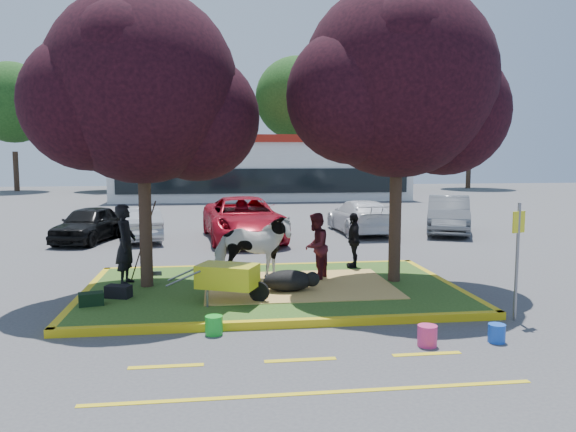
{
  "coord_description": "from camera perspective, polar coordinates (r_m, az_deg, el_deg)",
  "views": [
    {
      "loc": [
        -1.25,
        -12.32,
        3.1
      ],
      "look_at": [
        0.42,
        0.5,
        1.68
      ],
      "focal_mm": 35.0,
      "sensor_mm": 36.0,
      "label": 1
    }
  ],
  "objects": [
    {
      "name": "ground",
      "position": [
        12.77,
        -1.61,
        -7.81
      ],
      "size": [
        90.0,
        90.0,
        0.0
      ],
      "primitive_type": "plane",
      "color": "#424244",
      "rests_on": "ground"
    },
    {
      "name": "median_island",
      "position": [
        12.75,
        -1.61,
        -7.48
      ],
      "size": [
        8.0,
        5.0,
        0.15
      ],
      "primitive_type": "cube",
      "color": "#2C4C17",
      "rests_on": "ground"
    },
    {
      "name": "curb_near",
      "position": [
        10.28,
        -0.13,
        -10.88
      ],
      "size": [
        8.3,
        0.16,
        0.15
      ],
      "primitive_type": "cube",
      "color": "gold",
      "rests_on": "ground"
    },
    {
      "name": "curb_far",
      "position": [
        15.26,
        -2.6,
        -5.19
      ],
      "size": [
        8.3,
        0.16,
        0.15
      ],
      "primitive_type": "cube",
      "color": "gold",
      "rests_on": "ground"
    },
    {
      "name": "curb_left",
      "position": [
        13.0,
        -19.97,
        -7.59
      ],
      "size": [
        0.16,
        5.3,
        0.15
      ],
      "primitive_type": "cube",
      "color": "gold",
      "rests_on": "ground"
    },
    {
      "name": "curb_right",
      "position": [
        13.76,
        15.66,
        -6.69
      ],
      "size": [
        0.16,
        5.3,
        0.15
      ],
      "primitive_type": "cube",
      "color": "gold",
      "rests_on": "ground"
    },
    {
      "name": "straw_bedding",
      "position": [
        12.8,
        1.08,
        -7.05
      ],
      "size": [
        4.2,
        3.0,
        0.01
      ],
      "primitive_type": "cube",
      "color": "#ECBE61",
      "rests_on": "median_island"
    },
    {
      "name": "tree_purple_left",
      "position": [
        12.86,
        -14.54,
        11.67
      ],
      "size": [
        5.06,
        4.2,
        6.51
      ],
      "color": "black",
      "rests_on": "median_island"
    },
    {
      "name": "tree_purple_right",
      "position": [
        13.26,
        11.21,
        12.46
      ],
      "size": [
        5.3,
        4.4,
        6.82
      ],
      "color": "black",
      "rests_on": "median_island"
    },
    {
      "name": "fire_lane_stripe_a",
      "position": [
        8.73,
        -12.29,
        -14.7
      ],
      "size": [
        1.1,
        0.12,
        0.01
      ],
      "primitive_type": "cube",
      "color": "yellow",
      "rests_on": "ground"
    },
    {
      "name": "fire_lane_stripe_b",
      "position": [
        8.78,
        1.26,
        -14.41
      ],
      "size": [
        1.1,
        0.12,
        0.01
      ],
      "primitive_type": "cube",
      "color": "yellow",
      "rests_on": "ground"
    },
    {
      "name": "fire_lane_stripe_c",
      "position": [
        9.28,
        13.91,
        -13.45
      ],
      "size": [
        1.1,
        0.12,
        0.01
      ],
      "primitive_type": "cube",
      "color": "yellow",
      "rests_on": "ground"
    },
    {
      "name": "fire_lane_long",
      "position": [
        7.69,
        2.68,
        -17.54
      ],
      "size": [
        6.0,
        0.1,
        0.01
      ],
      "primitive_type": "cube",
      "color": "yellow",
      "rests_on": "ground"
    },
    {
      "name": "retail_building",
      "position": [
        40.44,
        -2.83,
        5.05
      ],
      "size": [
        20.4,
        8.4,
        4.4
      ],
      "color": "silver",
      "rests_on": "ground"
    },
    {
      "name": "treeline",
      "position": [
        50.21,
        -4.66,
        11.53
      ],
      "size": [
        46.58,
        7.8,
        14.63
      ],
      "color": "black",
      "rests_on": "ground"
    },
    {
      "name": "cow",
      "position": [
        13.16,
        -3.65,
        -3.26
      ],
      "size": [
        1.95,
        1.1,
        1.56
      ],
      "primitive_type": "imported",
      "rotation": [
        0.0,
        0.0,
        1.42
      ],
      "color": "white",
      "rests_on": "median_island"
    },
    {
      "name": "calf",
      "position": [
        12.22,
        -0.0,
        -6.59
      ],
      "size": [
        1.09,
        0.63,
        0.47
      ],
      "primitive_type": "ellipsoid",
      "rotation": [
        0.0,
        0.0,
        0.01
      ],
      "color": "black",
      "rests_on": "median_island"
    },
    {
      "name": "handler",
      "position": [
        13.33,
        -16.16,
        -2.78
      ],
      "size": [
        0.51,
        0.71,
        1.83
      ],
      "primitive_type": "imported",
      "rotation": [
        0.0,
        0.0,
        1.46
      ],
      "color": "black",
      "rests_on": "median_island"
    },
    {
      "name": "visitor_a",
      "position": [
        13.3,
        2.83,
        -3.09
      ],
      "size": [
        0.91,
        0.97,
        1.59
      ],
      "primitive_type": "imported",
      "rotation": [
        0.0,
        0.0,
        -2.09
      ],
      "color": "#401218",
      "rests_on": "median_island"
    },
    {
      "name": "visitor_b",
      "position": [
        14.84,
        6.68,
        -2.44
      ],
      "size": [
        0.48,
        0.89,
        1.44
      ],
      "primitive_type": "imported",
      "rotation": [
        0.0,
        0.0,
        -1.73
      ],
      "color": "black",
      "rests_on": "median_island"
    },
    {
      "name": "wheelbarrow",
      "position": [
        11.29,
        -6.08,
        -6.13
      ],
      "size": [
        2.04,
        1.09,
        0.78
      ],
      "rotation": [
        0.0,
        0.0,
        -0.41
      ],
      "color": "black",
      "rests_on": "median_island"
    },
    {
      "name": "gear_bag_dark",
      "position": [
        12.24,
        -16.84,
        -7.35
      ],
      "size": [
        0.57,
        0.43,
        0.26
      ],
      "primitive_type": "cube",
      "rotation": [
        0.0,
        0.0,
        -0.34
      ],
      "color": "black",
      "rests_on": "median_island"
    },
    {
      "name": "gear_bag_green",
      "position": [
        11.81,
        -19.37,
        -7.96
      ],
      "size": [
        0.53,
        0.4,
        0.25
      ],
      "primitive_type": "cube",
      "rotation": [
        0.0,
        0.0,
        0.26
      ],
      "color": "black",
      "rests_on": "median_island"
    },
    {
      "name": "sign_post",
      "position": [
        11.24,
        22.29,
        -3.18
      ],
      "size": [
        0.3,
        0.15,
        2.22
      ],
      "rotation": [
        0.0,
        0.0,
        0.39
      ],
      "color": "slate",
      "rests_on": "ground"
    },
    {
      "name": "bucket_green",
      "position": [
        9.97,
        -7.53,
        -10.95
      ],
      "size": [
        0.31,
        0.31,
        0.33
      ],
      "primitive_type": "cylinder",
      "rotation": [
        0.0,
        0.0,
        -0.01
      ],
      "color": "green",
      "rests_on": "ground"
    },
    {
      "name": "bucket_pink",
      "position": [
        9.59,
        13.96,
        -11.73
      ],
      "size": [
        0.41,
        0.41,
        0.34
      ],
      "primitive_type": "cylinder",
      "rotation": [
        0.0,
        0.0,
        -0.35
      ],
      "color": "#DF3178",
      "rests_on": "ground"
    },
    {
      "name": "bucket_blue",
      "position": [
        10.12,
        20.43,
        -11.1
      ],
      "size": [
        0.29,
        0.29,
        0.3
      ],
      "primitive_type": "cylinder",
      "rotation": [
        0.0,
        0.0,
        0.02
      ],
      "color": "blue",
      "rests_on": "ground"
    },
    {
      "name": "car_black",
      "position": [
        21.23,
        -19.61,
        -0.77
      ],
      "size": [
        2.32,
        3.99,
        1.28
      ],
      "primitive_type": "imported",
      "rotation": [
        0.0,
        0.0,
        -0.23
      ],
      "color": "black",
      "rests_on": "ground"
    },
    {
      "name": "car_silver",
      "position": [
        21.06,
        -14.83,
        -0.76
      ],
      "size": [
        2.05,
        3.87,
        1.21
      ],
      "primitive_type": "imported",
      "rotation": [
        0.0,
        0.0,
        3.36
      ],
      "color": "#ADB0B5",
      "rests_on": "ground"
    },
    {
      "name": "car_red",
      "position": [
        20.42,
        -4.53,
        -0.28
      ],
      "size": [
        3.11,
        5.85,
        1.57
      ],
      "primitive_type": "imported",
      "rotation": [
        0.0,
        0.0,
        0.09
      ],
      "color": "#A90E1E",
      "rests_on": "ground"
    },
    {
      "name": "car_white",
      "position": [
        22.4,
        7.33,
        -0.06
      ],
      "size": [
        2.02,
        4.6,
        1.32
      ],
      "primitive_type": "imported",
      "rotation": [
        0.0,
        0.0,
        3.18
      ],
      "color": "white",
      "rests_on": "ground"
    },
    {
      "name": "car_grey",
      "position": [
        23.14,
        15.99,
        0.14
      ],
      "size": [
        3.15,
        4.69,
        1.46
      ],
      "primitive_type": "imported",
      "rotation": [
        0.0,
        0.0,
        -0.4
      ],
      "color": "slate",
      "rests_on": "ground"
    }
  ]
}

